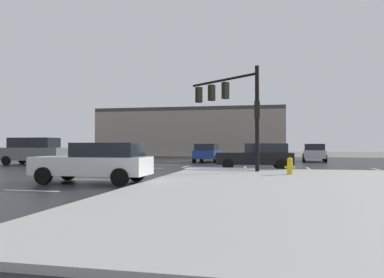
{
  "coord_description": "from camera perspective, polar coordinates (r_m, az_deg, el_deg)",
  "views": [
    {
      "loc": [
        7.65,
        -24.88,
        1.52
      ],
      "look_at": [
        0.87,
        7.5,
        2.03
      ],
      "focal_mm": 35.05,
      "sensor_mm": 36.0,
      "label": 1
    }
  ],
  "objects": [
    {
      "name": "suv_grey",
      "position": [
        30.73,
        -22.91,
        -1.61
      ],
      "size": [
        4.87,
        2.25,
        2.03
      ],
      "rotation": [
        0.0,
        0.0,
        3.16
      ],
      "color": "slate",
      "rests_on": "road_asphalt"
    },
    {
      "name": "sedan_white",
      "position": [
        15.17,
        -14.37,
        -3.38
      ],
      "size": [
        4.55,
        2.05,
        1.58
      ],
      "rotation": [
        0.0,
        0.0,
        3.15
      ],
      "color": "white",
      "rests_on": "road_asphalt"
    },
    {
      "name": "road_asphalt",
      "position": [
        26.08,
        -5.27,
        -4.2
      ],
      "size": [
        44.0,
        44.0,
        0.02
      ],
      "primitive_type": "cube",
      "color": "#232326",
      "rests_on": "ground_plane"
    },
    {
      "name": "traffic_signal_mast",
      "position": [
        21.13,
        6.2,
        5.77
      ],
      "size": [
        4.26,
        3.61,
        5.5
      ],
      "rotation": [
        0.0,
        0.0,
        2.45
      ],
      "color": "black",
      "rests_on": "sidewalk_corner"
    },
    {
      "name": "sedan_silver",
      "position": [
        35.19,
        18.09,
        -1.92
      ],
      "size": [
        2.3,
        4.64,
        1.58
      ],
      "rotation": [
        0.0,
        0.0,
        1.49
      ],
      "color": "#B7BABF",
      "rests_on": "road_asphalt"
    },
    {
      "name": "strip_building_background",
      "position": [
        52.98,
        -0.06,
        1.01
      ],
      "size": [
        25.66,
        8.0,
        6.53
      ],
      "color": "gray",
      "rests_on": "ground_plane"
    },
    {
      "name": "lane_markings",
      "position": [
        24.42,
        -3.52,
        -4.39
      ],
      "size": [
        36.15,
        36.15,
        0.01
      ],
      "color": "silver",
      "rests_on": "road_asphalt"
    },
    {
      "name": "fire_hydrant",
      "position": [
        18.13,
        14.67,
        -3.96
      ],
      "size": [
        0.48,
        0.26,
        0.79
      ],
      "color": "gold",
      "rests_on": "sidewalk_corner"
    },
    {
      "name": "sedan_blue",
      "position": [
        32.42,
        2.41,
        -2.06
      ],
      "size": [
        2.11,
        4.57,
        1.58
      ],
      "rotation": [
        0.0,
        0.0,
        1.55
      ],
      "color": "navy",
      "rests_on": "road_asphalt"
    },
    {
      "name": "snow_strip_curbside",
      "position": [
        21.09,
        4.59,
        -4.55
      ],
      "size": [
        4.0,
        1.6,
        0.06
      ],
      "primitive_type": "cube",
      "color": "white",
      "rests_on": "sidewalk_corner"
    },
    {
      "name": "sedan_black",
      "position": [
        22.82,
        9.87,
        -2.54
      ],
      "size": [
        4.64,
        2.3,
        1.58
      ],
      "rotation": [
        0.0,
        0.0,
        3.22
      ],
      "color": "black",
      "rests_on": "road_asphalt"
    },
    {
      "name": "ground_plane",
      "position": [
        26.08,
        -5.27,
        -4.22
      ],
      "size": [
        120.0,
        120.0,
        0.0
      ],
      "primitive_type": "plane",
      "color": "slate"
    }
  ]
}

